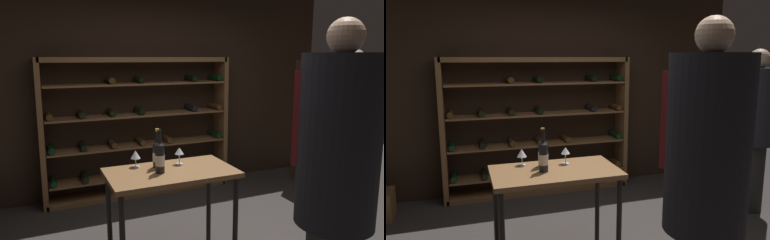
% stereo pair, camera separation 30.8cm
% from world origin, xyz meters
% --- Properties ---
extents(back_wall, '(5.40, 0.10, 2.73)m').
position_xyz_m(back_wall, '(0.00, 2.17, 1.36)').
color(back_wall, '#332319').
rests_on(back_wall, ground).
extents(wine_rack, '(2.44, 0.32, 1.79)m').
position_xyz_m(wine_rack, '(-0.21, 1.96, 0.88)').
color(wine_rack, brown).
rests_on(wine_rack, ground).
extents(tasting_table, '(1.05, 0.60, 0.87)m').
position_xyz_m(tasting_table, '(-0.46, 0.16, 0.76)').
color(tasting_table, brown).
rests_on(tasting_table, ground).
extents(person_guest_plum_blouse, '(0.43, 0.43, 2.00)m').
position_xyz_m(person_guest_plum_blouse, '(0.05, -1.10, 1.11)').
color(person_guest_plum_blouse, '#303030').
rests_on(person_guest_plum_blouse, ground).
extents(person_host_in_suit, '(0.47, 0.47, 1.89)m').
position_xyz_m(person_host_in_suit, '(2.04, 0.63, 1.04)').
color(person_host_in_suit, '#252525').
rests_on(person_host_in_suit, ground).
extents(display_cabinet, '(0.44, 0.36, 1.75)m').
position_xyz_m(display_cabinet, '(2.25, 1.50, 0.87)').
color(display_cabinet, '#4C2D1E').
rests_on(display_cabinet, ground).
extents(wine_bottle_red_label, '(0.08, 0.08, 0.33)m').
position_xyz_m(wine_bottle_red_label, '(-0.53, 0.29, 0.99)').
color(wine_bottle_red_label, black).
rests_on(wine_bottle_red_label, tasting_table).
extents(wine_bottle_green_slim, '(0.08, 0.08, 0.35)m').
position_xyz_m(wine_bottle_green_slim, '(-0.56, 0.14, 1.00)').
color(wine_bottle_green_slim, black).
rests_on(wine_bottle_green_slim, tasting_table).
extents(wine_glass_stemmed_left, '(0.08, 0.08, 0.15)m').
position_xyz_m(wine_glass_stemmed_left, '(-0.33, 0.30, 0.98)').
color(wine_glass_stemmed_left, silver).
rests_on(wine_glass_stemmed_left, tasting_table).
extents(wine_glass_stemmed_right, '(0.08, 0.08, 0.14)m').
position_xyz_m(wine_glass_stemmed_right, '(-0.70, 0.37, 0.98)').
color(wine_glass_stemmed_right, silver).
rests_on(wine_glass_stemmed_right, tasting_table).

